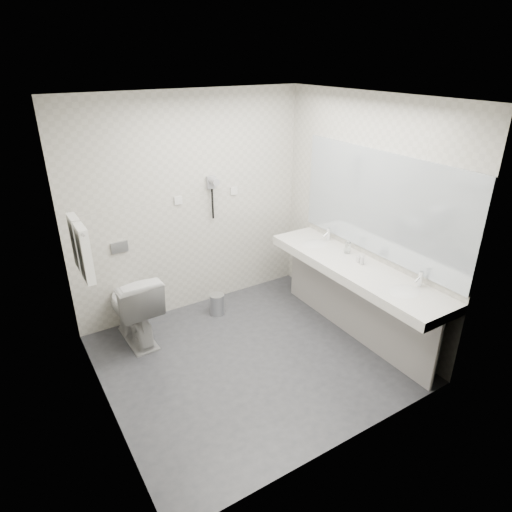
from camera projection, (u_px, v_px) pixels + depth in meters
floor at (251, 358)px, 4.50m from camera, size 2.80×2.80×0.00m
ceiling at (250, 99)px, 3.45m from camera, size 2.80×2.80×0.00m
wall_back at (191, 207)px, 4.98m from camera, size 2.80×0.00×2.80m
wall_front at (351, 311)px, 2.97m from camera, size 2.80×0.00×2.80m
wall_left at (91, 285)px, 3.30m from camera, size 0.00×2.60×2.60m
wall_right at (365, 218)px, 4.64m from camera, size 0.00×2.60×2.60m
vanity_counter at (354, 269)px, 4.54m from camera, size 0.55×2.20×0.10m
vanity_panel at (352, 304)px, 4.73m from camera, size 0.03×2.15×0.75m
vanity_post_near at (436, 354)px, 3.95m from camera, size 0.06×0.06×0.75m
vanity_post_far at (297, 267)px, 5.55m from camera, size 0.06×0.06×0.75m
mirror at (380, 205)px, 4.40m from camera, size 0.02×2.20×1.05m
basin_near at (405, 293)px, 4.03m from camera, size 0.40×0.31×0.05m
basin_far at (315, 245)px, 5.03m from camera, size 0.40×0.31×0.05m
faucet_near at (420, 279)px, 4.08m from camera, size 0.04×0.04×0.15m
faucet_far at (329, 234)px, 5.09m from camera, size 0.04×0.04×0.15m
soap_bottle_a at (359, 258)px, 4.56m from camera, size 0.04×0.04×0.10m
soap_bottle_c at (362, 259)px, 4.51m from camera, size 0.06×0.06×0.12m
glass_left at (348, 248)px, 4.77m from camera, size 0.08×0.08×0.12m
toilet at (133, 306)px, 4.64m from camera, size 0.48×0.81×0.81m
flush_plate at (120, 247)px, 4.68m from camera, size 0.18×0.02×0.12m
pedal_bin at (217, 305)px, 5.21m from camera, size 0.18×0.18×0.24m
bin_lid at (217, 295)px, 5.16m from camera, size 0.17×0.17×0.01m
towel_rail at (75, 224)px, 3.62m from camera, size 0.02×0.62×0.02m
towel_near at (85, 254)px, 3.61m from camera, size 0.07×0.24×0.48m
towel_far at (77, 242)px, 3.83m from camera, size 0.07×0.24×0.48m
dryer_cradle at (211, 182)px, 4.97m from camera, size 0.10×0.04×0.14m
dryer_barrel at (214, 181)px, 4.90m from camera, size 0.08×0.14×0.08m
dryer_cord at (213, 204)px, 5.06m from camera, size 0.02×0.02×0.35m
switch_plate_a at (178, 200)px, 4.85m from camera, size 0.09×0.02×0.09m
switch_plate_b at (234, 191)px, 5.19m from camera, size 0.09×0.02×0.09m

